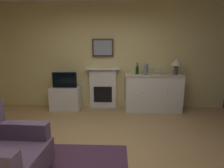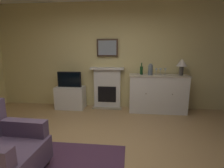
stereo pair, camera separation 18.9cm
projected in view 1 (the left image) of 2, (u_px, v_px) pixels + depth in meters
name	position (u px, v px, depth m)	size (l,w,h in m)	color
ground_plane	(95.00, 163.00, 2.47)	(6.36, 4.84, 0.10)	tan
wall_rear	(106.00, 57.00, 4.52)	(6.36, 0.06, 2.74)	#EAD68C
fireplace_unit	(103.00, 88.00, 4.57)	(0.87, 0.30, 1.10)	white
framed_picture	(103.00, 48.00, 4.40)	(0.55, 0.04, 0.45)	#473323
sideboard_cabinet	(153.00, 93.00, 4.36)	(1.43, 0.49, 0.95)	white
table_lamp	(176.00, 63.00, 4.19)	(0.26, 0.26, 0.40)	#4C4742
wine_bottle	(137.00, 70.00, 4.29)	(0.08, 0.08, 0.29)	#193F1E
wine_glass_left	(152.00, 70.00, 4.19)	(0.07, 0.07, 0.16)	silver
wine_glass_center	(156.00, 70.00, 4.23)	(0.07, 0.07, 0.16)	silver
wine_glass_right	(160.00, 70.00, 4.22)	(0.07, 0.07, 0.16)	silver
vase_decorative	(146.00, 69.00, 4.20)	(0.11, 0.11, 0.28)	slate
tv_cabinet	(66.00, 98.00, 4.50)	(0.75, 0.42, 0.59)	white
tv_set	(65.00, 80.00, 4.37)	(0.62, 0.07, 0.40)	black
armchair	(1.00, 155.00, 1.95)	(0.84, 0.81, 0.92)	#604C66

